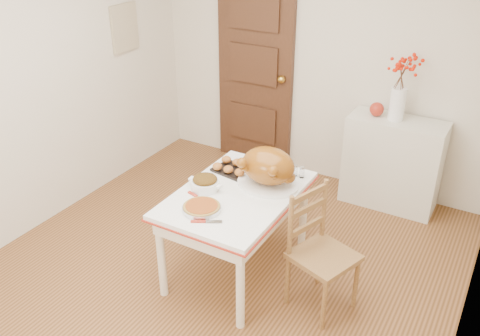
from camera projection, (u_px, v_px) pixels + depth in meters
The scene contains 18 objects.
floor at pixel (212, 278), 4.02m from camera, with size 3.50×4.00×0.00m, color #533114.
wall_back at pixel (321, 58), 4.96m from camera, with size 3.50×0.00×2.50m, color beige.
wall_left at pixel (27, 87), 4.20m from camera, with size 0.00×4.00×2.50m, color beige.
door_back at pixel (255, 70), 5.35m from camera, with size 0.85×0.06×2.06m, color #371F12.
photo_board at pixel (125, 28), 5.00m from camera, with size 0.03×0.35×0.45m, color #CABE85.
sideboard at pixel (392, 163), 4.80m from camera, with size 0.86×0.38×0.86m, color beige.
kitchen_table at pixel (237, 233), 3.94m from camera, with size 0.81×1.19×0.71m, color white, non-canonical shape.
chair_oak at pixel (324, 254), 3.55m from camera, with size 0.40×0.40×0.90m, color olive, non-canonical shape.
berry_vase at pixel (400, 87), 4.47m from camera, with size 0.32×0.32×0.61m, color white, non-canonical shape.
apple at pixel (377, 109), 4.66m from camera, with size 0.13×0.13×0.13m, color #9F2515.
turkey_platter at pixel (268, 168), 3.80m from camera, with size 0.48×0.38×0.30m, color #8C500F, non-canonical shape.
pumpkin_pie at pixel (202, 207), 3.55m from camera, with size 0.27×0.27×0.06m, color brown.
stuffing_dish at pixel (205, 183), 3.80m from camera, with size 0.27×0.21×0.11m, color brown, non-canonical shape.
rolls_tray at pixel (233, 167), 4.05m from camera, with size 0.29×0.23×0.08m, color #A6571B, non-canonical shape.
pie_server at pixel (206, 222), 3.43m from camera, with size 0.21×0.06×0.01m, color silver, non-canonical shape.
carving_knife at pixel (200, 198), 3.69m from camera, with size 0.26×0.06×0.01m, color silver, non-canonical shape.
drinking_glass at pixel (270, 163), 4.06m from camera, with size 0.07×0.07×0.12m, color white.
shaker_pair at pixel (298, 171), 3.97m from camera, with size 0.09×0.04×0.09m, color white, non-canonical shape.
Camera 1 is at (1.76, -2.62, 2.63)m, focal length 38.66 mm.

